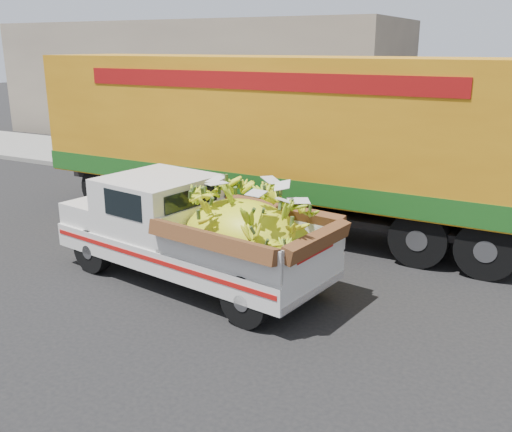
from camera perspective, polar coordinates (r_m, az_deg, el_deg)
The scene contains 6 objects.
ground at distance 10.82m, azimuth -13.53°, elevation -5.63°, with size 100.00×100.00×0.00m, color black.
curb at distance 15.95m, azimuth 2.14°, elevation 2.35°, with size 60.00×0.25×0.15m, color gray.
sidewalk at distance 17.80m, azimuth 5.17°, elevation 3.79°, with size 60.00×4.00×0.14m, color gray.
building_left at distance 26.47m, azimuth -5.80°, elevation 13.31°, with size 18.00×6.00×5.00m, color gray.
pickup_truck at distance 9.72m, azimuth -4.88°, elevation -1.76°, with size 5.30×2.57×1.78m.
semi_trailer at distance 12.84m, azimuth 2.36°, elevation 8.16°, with size 12.01×2.69×3.80m.
Camera 1 is at (6.86, -7.33, 4.02)m, focal length 40.00 mm.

